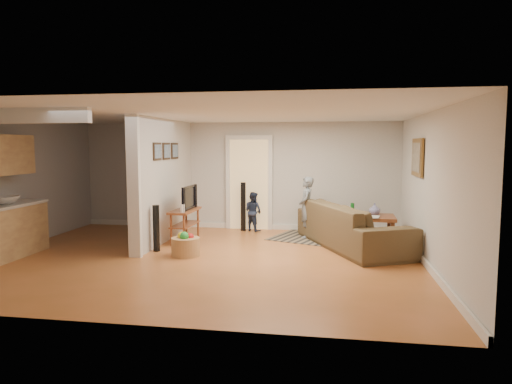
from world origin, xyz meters
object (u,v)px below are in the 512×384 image
at_px(coffee_table, 361,221).
at_px(tv_console, 185,212).
at_px(child, 306,237).
at_px(speaker_left, 156,228).
at_px(speaker_right, 243,207).
at_px(toddler, 253,231).
at_px(sofa, 351,247).
at_px(toy_basket, 186,246).

distance_m(coffee_table, tv_console, 3.62).
distance_m(tv_console, child, 2.62).
bearing_deg(tv_console, child, 19.54).
xyz_separation_m(speaker_left, speaker_right, (1.20, 2.32, 0.13)).
bearing_deg(speaker_right, child, -29.16).
height_order(tv_console, speaker_right, speaker_right).
bearing_deg(toddler, speaker_right, 32.90).
distance_m(sofa, child, 1.21).
height_order(sofa, speaker_left, speaker_left).
height_order(sofa, coffee_table, coffee_table).
bearing_deg(toddler, coffee_table, -164.92).
height_order(sofa, toy_basket, toy_basket).
relative_size(tv_console, toy_basket, 2.10).
xyz_separation_m(speaker_right, toy_basket, (-0.56, -2.57, -0.38)).
bearing_deg(tv_console, speaker_left, -104.59).
relative_size(coffee_table, child, 1.06).
relative_size(speaker_left, toy_basket, 1.72).
distance_m(coffee_table, toy_basket, 3.66).
distance_m(sofa, speaker_left, 3.75).
relative_size(sofa, tv_console, 2.73).
xyz_separation_m(sofa, child, (-0.92, 0.79, 0.00)).
relative_size(tv_console, toddler, 1.17).
relative_size(coffee_table, speaker_left, 1.60).
xyz_separation_m(coffee_table, tv_console, (-3.56, -0.62, 0.18)).
bearing_deg(toy_basket, speaker_left, 158.61).
xyz_separation_m(coffee_table, speaker_left, (-3.82, -1.55, 0.02)).
xyz_separation_m(coffee_table, toy_basket, (-3.18, -1.81, -0.23)).
bearing_deg(child, toy_basket, -46.24).
bearing_deg(sofa, tv_console, 65.53).
relative_size(toy_basket, child, 0.39).
distance_m(speaker_right, toddler, 0.61).
height_order(sofa, tv_console, tv_console).
xyz_separation_m(tv_console, speaker_left, (-0.26, -0.94, -0.17)).
relative_size(tv_console, speaker_left, 1.22).
xyz_separation_m(tv_console, speaker_right, (0.94, 1.38, -0.04)).
bearing_deg(toy_basket, toddler, 72.89).
relative_size(tv_console, child, 0.81).
relative_size(sofa, toy_basket, 5.73).
bearing_deg(child, speaker_right, -111.87).
xyz_separation_m(coffee_table, child, (-1.14, 0.20, -0.42)).
height_order(tv_console, toddler, tv_console).
xyz_separation_m(coffee_table, toddler, (-2.38, 0.77, -0.42)).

